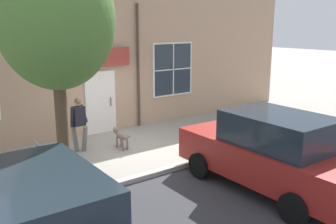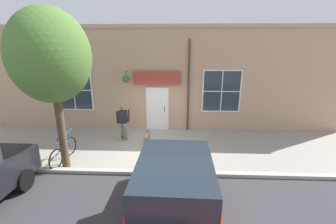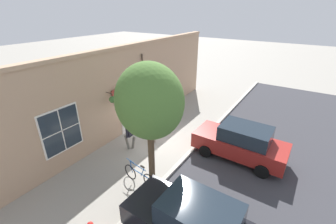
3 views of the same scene
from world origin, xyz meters
name	(u,v)px [view 3 (image 3 of 3)]	position (x,y,z in m)	size (l,w,h in m)	color
ground_plane	(158,141)	(0.00, 0.00, 0.00)	(90.00, 90.00, 0.00)	gray
curb_and_road	(270,182)	(5.85, 0.00, 0.02)	(10.10, 28.00, 0.12)	#B2ADA3
storefront_facade	(123,91)	(-2.34, -0.01, 2.48)	(0.95, 18.00, 4.95)	tan
pedestrian_walking	(129,133)	(-0.80, -1.34, 0.95)	(0.57, 0.55, 1.60)	#6B665B
dog_on_leash	(150,135)	(-0.33, -0.25, 0.39)	(1.03, 0.26, 0.60)	#7F6B5B
street_tree_by_curb	(150,102)	(1.66, -2.73, 3.66)	(2.57, 2.31, 5.13)	brown
leaning_bicycle	(140,176)	(1.23, -3.05, 0.38)	(1.74, 0.17, 1.00)	black
parked_car_nearest_curb	(194,224)	(4.34, -4.24, 0.88)	(4.33, 2.00, 1.75)	black
parked_car_mid_block	(241,142)	(4.17, 0.99, 0.88)	(4.33, 2.00, 1.75)	maroon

